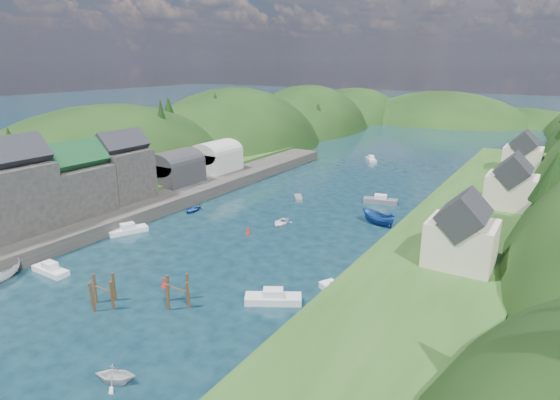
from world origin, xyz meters
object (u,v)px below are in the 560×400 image
Objects in this scene: piling_cluster_far at (178,294)px; channel_buoy_far at (248,231)px; piling_cluster_near at (104,294)px; channel_buoy_near at (164,283)px.

piling_cluster_far is 3.11× the size of channel_buoy_far.
piling_cluster_near is 3.39× the size of channel_buoy_near.
channel_buoy_far is (-5.69, 20.24, -0.67)m from piling_cluster_far.
channel_buoy_far is at bearing 95.40° from channel_buoy_near.
channel_buoy_far is (0.47, 24.50, -0.81)m from piling_cluster_near.
channel_buoy_far is at bearing 105.70° from piling_cluster_far.
piling_cluster_near is at bearing -91.09° from channel_buoy_far.
piling_cluster_near is at bearing -145.34° from piling_cluster_far.
channel_buoy_near and channel_buoy_far have the same top height.
channel_buoy_near is at bearing -84.60° from channel_buoy_far.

